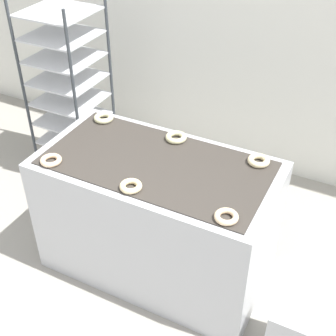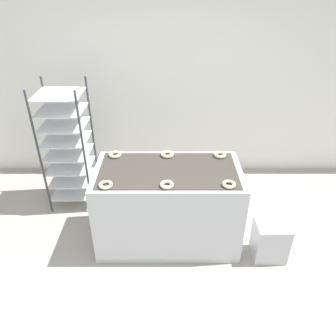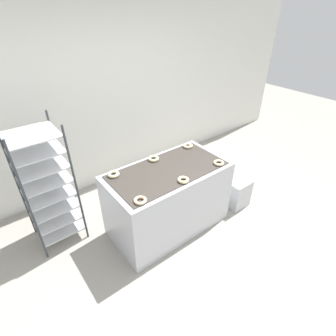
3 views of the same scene
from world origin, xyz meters
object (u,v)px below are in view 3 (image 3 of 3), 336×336
(donut_far_left, at_px, (113,174))
(donut_far_right, at_px, (188,146))
(donut_near_right, at_px, (219,163))
(donut_far_center, at_px, (153,159))
(fryer_machine, at_px, (168,199))
(glaze_bin, at_px, (237,192))
(baking_rack_cart, at_px, (47,185))
(donut_near_center, at_px, (183,180))
(donut_near_left, at_px, (140,200))

(donut_far_left, relative_size, donut_far_right, 1.01)
(donut_near_right, height_order, donut_far_right, donut_far_right)
(donut_far_left, bearing_deg, donut_far_right, -0.25)
(donut_far_center, bearing_deg, donut_far_right, -0.90)
(donut_far_left, xyz_separation_m, donut_far_center, (0.55, 0.00, -0.00))
(fryer_machine, xyz_separation_m, glaze_bin, (1.04, -0.27, -0.23))
(baking_rack_cart, bearing_deg, donut_near_center, -40.09)
(fryer_machine, relative_size, donut_near_center, 11.51)
(donut_near_center, distance_m, donut_far_right, 0.78)
(donut_near_center, bearing_deg, fryer_machine, 87.75)
(baking_rack_cart, bearing_deg, fryer_machine, -30.76)
(donut_near_right, bearing_deg, donut_far_right, 90.72)
(glaze_bin, distance_m, donut_far_right, 1.01)
(baking_rack_cart, relative_size, glaze_bin, 3.69)
(donut_far_right, bearing_deg, donut_far_center, 179.10)
(donut_near_center, height_order, donut_far_left, donut_far_left)
(donut_near_center, bearing_deg, donut_far_left, 134.31)
(donut_near_center, height_order, donut_far_center, donut_far_center)
(donut_near_left, distance_m, donut_near_center, 0.55)
(donut_far_left, bearing_deg, donut_near_left, -90.74)
(donut_near_right, xyz_separation_m, donut_far_center, (-0.56, 0.55, 0.00))
(fryer_machine, relative_size, glaze_bin, 3.52)
(fryer_machine, distance_m, donut_far_center, 0.54)
(fryer_machine, relative_size, donut_near_left, 11.31)
(glaze_bin, bearing_deg, baking_rack_cart, 156.33)
(donut_near_left, height_order, donut_far_center, donut_far_center)
(donut_near_left, bearing_deg, fryer_machine, 26.71)
(donut_far_left, bearing_deg, baking_rack_cart, 145.66)
(donut_near_right, height_order, donut_far_left, donut_far_left)
(glaze_bin, bearing_deg, donut_far_center, 152.30)
(glaze_bin, relative_size, donut_far_center, 3.05)
(baking_rack_cart, bearing_deg, donut_near_right, -29.48)
(donut_far_center, bearing_deg, donut_near_right, -44.84)
(donut_far_left, xyz_separation_m, donut_far_right, (1.10, -0.00, 0.00))
(glaze_bin, distance_m, donut_near_right, 0.84)
(donut_far_left, bearing_deg, donut_near_right, -26.50)
(glaze_bin, bearing_deg, donut_far_right, 132.42)
(glaze_bin, height_order, donut_far_left, donut_far_left)
(fryer_machine, bearing_deg, donut_far_left, 153.62)
(donut_far_left, distance_m, donut_far_right, 1.10)
(fryer_machine, xyz_separation_m, donut_near_right, (0.55, -0.28, 0.46))
(glaze_bin, xyz_separation_m, donut_far_left, (-1.59, 0.54, 0.69))
(donut_near_left, distance_m, donut_far_center, 0.79)
(baking_rack_cart, height_order, donut_far_center, baking_rack_cart)
(donut_far_left, bearing_deg, fryer_machine, -26.38)
(donut_near_right, distance_m, donut_far_left, 1.23)
(fryer_machine, distance_m, baking_rack_cart, 1.42)
(fryer_machine, xyz_separation_m, donut_far_right, (0.54, 0.27, 0.46))
(glaze_bin, distance_m, donut_near_center, 1.25)
(donut_far_right, bearing_deg, donut_near_right, -89.28)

